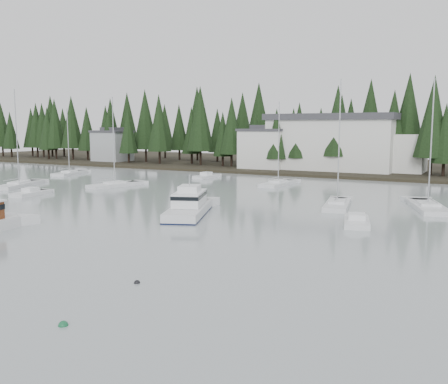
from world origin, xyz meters
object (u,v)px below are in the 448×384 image
object	(u,v)px
house_west	(264,148)
sailboat_2	(428,208)
sailboat_5	(278,185)
sailboat_8	(70,174)
runabout_3	(206,177)
cabin_cruiser_center	(189,208)
runabout_1	(357,223)
house_far_west	(112,145)
sailboat_1	(337,206)
sailboat_0	(19,186)
sailboat_9	(115,186)
runabout_0	(31,194)
harbor_inn	(342,143)

from	to	relation	value
house_west	sailboat_2	bearing A→B (deg)	-44.89
sailboat_5	sailboat_8	size ratio (longest dim) A/B	1.03
sailboat_5	runabout_3	size ratio (longest dim) A/B	2.33
cabin_cruiser_center	runabout_1	world-z (taller)	cabin_cruiser_center
house_far_west	sailboat_8	size ratio (longest dim) A/B	0.66
runabout_1	house_far_west	bearing A→B (deg)	40.61
sailboat_5	runabout_3	bearing A→B (deg)	76.44
sailboat_5	sailboat_8	distance (m)	40.99
cabin_cruiser_center	sailboat_1	xyz separation A→B (m)	(11.79, 12.25, -0.59)
sailboat_5	sailboat_0	bearing A→B (deg)	122.54
runabout_3	sailboat_9	bearing A→B (deg)	166.47
sailboat_1	sailboat_9	size ratio (longest dim) A/B	1.06
sailboat_9	runabout_1	distance (m)	40.92
sailboat_5	runabout_0	bearing A→B (deg)	139.19
house_west	sailboat_9	bearing A→B (deg)	-103.20
house_west	cabin_cruiser_center	bearing A→B (deg)	-74.08
sailboat_1	runabout_0	bearing A→B (deg)	93.63
sailboat_2	house_far_west	bearing A→B (deg)	45.17
harbor_inn	runabout_3	size ratio (longest dim) A/B	5.21
cabin_cruiser_center	sailboat_8	world-z (taller)	sailboat_8
runabout_0	harbor_inn	bearing A→B (deg)	-33.88
cabin_cruiser_center	sailboat_9	distance (m)	27.38
sailboat_2	runabout_0	bearing A→B (deg)	86.84
runabout_1	cabin_cruiser_center	bearing A→B (deg)	85.67
house_west	sailboat_1	bearing A→B (deg)	-55.72
sailboat_0	sailboat_9	distance (m)	14.42
sailboat_2	sailboat_5	xyz separation A→B (m)	(-22.94, 12.82, 0.00)
sailboat_2	sailboat_5	world-z (taller)	sailboat_2
house_west	cabin_cruiser_center	xyz separation A→B (m)	(14.49, -50.81, -3.97)
sailboat_2	runabout_3	world-z (taller)	sailboat_2
sailboat_8	sailboat_5	bearing A→B (deg)	-99.43
sailboat_5	sailboat_9	distance (m)	24.76
sailboat_1	sailboat_9	xyz separation A→B (m)	(-34.68, 2.76, -0.01)
house_west	sailboat_5	distance (m)	25.99
house_far_west	sailboat_2	xyz separation A→B (m)	(77.34, -37.20, -4.33)
harbor_inn	sailboat_8	xyz separation A→B (m)	(-43.52, -28.73, -5.70)
house_west	harbor_inn	bearing A→B (deg)	12.52
cabin_cruiser_center	house_far_west	bearing A→B (deg)	24.84
house_far_west	sailboat_5	world-z (taller)	sailboat_5
harbor_inn	cabin_cruiser_center	size ratio (longest dim) A/B	2.65
sailboat_9	runabout_0	distance (m)	13.17
harbor_inn	sailboat_2	size ratio (longest dim) A/B	2.03
sailboat_9	house_west	bearing A→B (deg)	-1.72
runabout_1	runabout_0	bearing A→B (deg)	76.14
house_far_west	sailboat_9	distance (m)	50.76
house_far_west	sailboat_9	xyz separation A→B (m)	(33.60, -37.80, -4.32)
house_far_west	sailboat_1	size ratio (longest dim) A/B	0.58
sailboat_9	runabout_0	bearing A→B (deg)	177.99
sailboat_2	sailboat_8	xyz separation A→B (m)	(-63.82, 9.81, -0.00)
house_west	harbor_inn	distance (m)	15.45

